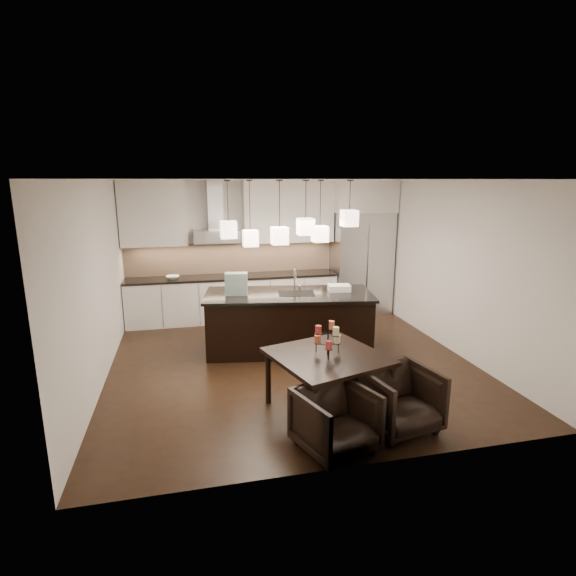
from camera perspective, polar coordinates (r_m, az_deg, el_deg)
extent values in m
cube|color=black|center=(7.20, 0.36, -9.38)|extent=(5.50, 5.50, 0.02)
cube|color=white|center=(6.63, 0.40, 13.68)|extent=(5.50, 5.50, 0.02)
cube|color=silver|center=(9.44, -3.49, 5.01)|extent=(5.50, 0.02, 2.80)
cube|color=silver|center=(4.23, 9.06, -5.82)|extent=(5.50, 0.02, 2.80)
cube|color=silver|center=(6.72, -23.19, 0.46)|extent=(0.02, 5.50, 2.80)
cube|color=silver|center=(7.87, 20.34, 2.49)|extent=(0.02, 5.50, 2.80)
cube|color=#B7B7BA|center=(9.70, 9.26, 3.14)|extent=(1.20, 0.72, 2.15)
cube|color=silver|center=(9.56, 9.58, 11.43)|extent=(1.26, 0.72, 0.65)
cube|color=silver|center=(9.23, -6.90, -1.34)|extent=(4.21, 0.62, 0.88)
cube|color=black|center=(9.13, -6.98, 1.45)|extent=(4.21, 0.66, 0.04)
cube|color=tan|center=(9.36, -7.23, 3.83)|extent=(4.21, 0.02, 0.63)
cube|color=silver|center=(9.06, -16.75, 9.05)|extent=(1.25, 0.35, 1.25)
cube|color=silver|center=(9.28, 0.05, 9.70)|extent=(1.85, 0.35, 1.25)
cube|color=#B7B7BA|center=(9.02, -9.07, 6.52)|extent=(0.90, 0.52, 0.24)
cube|color=#B7B7BA|center=(9.08, -9.26, 10.36)|extent=(0.30, 0.28, 0.96)
imported|color=silver|center=(9.03, -14.43, 1.32)|extent=(0.28, 0.28, 0.06)
cube|color=black|center=(7.54, 0.09, -4.44)|extent=(2.79, 1.48, 0.94)
cube|color=black|center=(7.40, 0.09, -0.84)|extent=(2.89, 1.58, 0.04)
cube|color=#1E4B3C|center=(7.32, -6.57, 0.53)|extent=(0.39, 0.25, 0.36)
cube|color=silver|center=(7.59, 6.51, 0.01)|extent=(0.40, 0.31, 0.11)
cylinder|color=#F0E9B3|center=(5.51, 6.29, -6.45)|extent=(0.09, 0.09, 0.10)
cylinder|color=#D16141|center=(5.49, 3.80, -6.47)|extent=(0.09, 0.09, 0.10)
cylinder|color=#AB2F2D|center=(5.31, 5.21, -7.22)|extent=(0.09, 0.09, 0.10)
cylinder|color=#D16141|center=(5.51, 5.54, -4.70)|extent=(0.09, 0.09, 0.10)
cylinder|color=#AB2F2D|center=(5.33, 3.87, -5.30)|extent=(0.09, 0.09, 0.10)
cylinder|color=#F0E9B3|center=(5.29, 6.10, -5.48)|extent=(0.09, 0.09, 0.10)
imported|color=black|center=(4.92, 6.08, -16.39)|extent=(0.94, 0.96, 0.68)
imported|color=black|center=(5.42, 13.97, -13.52)|extent=(0.91, 0.93, 0.72)
cube|color=#F8DFC8|center=(6.97, -7.56, 7.35)|extent=(0.24, 0.24, 0.26)
cube|color=#F8DFC8|center=(7.41, -4.80, 6.31)|extent=(0.24, 0.24, 0.26)
cube|color=#F8DFC8|center=(7.10, 2.24, 7.79)|extent=(0.24, 0.24, 0.26)
cube|color=#F8DFC8|center=(7.50, 4.07, 6.86)|extent=(0.24, 0.24, 0.26)
cube|color=#F8DFC8|center=(7.41, 7.78, 8.77)|extent=(0.24, 0.24, 0.26)
cube|color=#F8DFC8|center=(6.89, -1.08, 6.64)|extent=(0.24, 0.24, 0.26)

